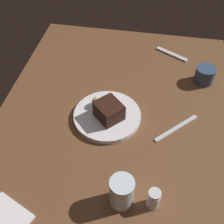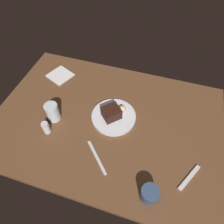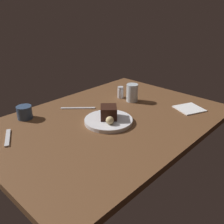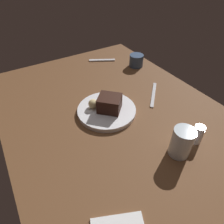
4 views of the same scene
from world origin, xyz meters
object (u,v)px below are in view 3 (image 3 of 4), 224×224
at_px(bread_roll, 110,120).
at_px(salt_shaker, 120,92).
at_px(chocolate_cake_slice, 109,112).
at_px(dessert_spoon, 8,138).
at_px(folded_napkin, 189,109).
at_px(dessert_plate, 109,121).
at_px(butter_knife, 78,108).
at_px(water_glass, 132,93).
at_px(coffee_cup, 25,112).

xyz_separation_m(bread_roll, salt_shaker, (-0.33, -0.23, -0.00)).
xyz_separation_m(chocolate_cake_slice, salt_shaker, (-0.29, -0.18, -0.01)).
relative_size(dessert_spoon, folded_napkin, 1.11).
distance_m(dessert_plate, chocolate_cake_slice, 0.04).
distance_m(bread_roll, butter_knife, 0.29).
bearing_deg(butter_knife, chocolate_cake_slice, 135.65).
height_order(water_glass, folded_napkin, water_glass).
relative_size(coffee_cup, folded_napkin, 0.56).
relative_size(salt_shaker, butter_knife, 0.37).
distance_m(chocolate_cake_slice, coffee_cup, 0.43).
distance_m(water_glass, folded_napkin, 0.33).
bearing_deg(chocolate_cake_slice, coffee_cup, -51.24).
relative_size(chocolate_cake_slice, salt_shaker, 1.24).
bearing_deg(dessert_plate, salt_shaker, -148.10).
xyz_separation_m(salt_shaker, folded_napkin, (-0.13, 0.40, -0.03)).
distance_m(salt_shaker, folded_napkin, 0.42).
bearing_deg(folded_napkin, water_glass, -68.44).
bearing_deg(coffee_cup, bread_roll, 120.14).
relative_size(dessert_plate, bread_roll, 6.21).
relative_size(salt_shaker, coffee_cup, 0.93).
bearing_deg(salt_shaker, dessert_plate, 31.90).
distance_m(dessert_spoon, folded_napkin, 0.94).
xyz_separation_m(coffee_cup, dessert_spoon, (0.16, 0.13, -0.03)).
bearing_deg(folded_napkin, dessert_plate, -26.57).
relative_size(bread_roll, butter_knife, 0.20).
xyz_separation_m(dessert_plate, bread_roll, (0.03, 0.04, 0.03)).
relative_size(dessert_plate, chocolate_cake_slice, 2.71).
height_order(dessert_plate, water_glass, water_glass).
xyz_separation_m(water_glass, coffee_cup, (0.56, -0.24, -0.02)).
height_order(salt_shaker, butter_knife, salt_shaker).
height_order(chocolate_cake_slice, dessert_spoon, chocolate_cake_slice).
xyz_separation_m(chocolate_cake_slice, dessert_spoon, (0.42, -0.20, -0.05)).
bearing_deg(chocolate_cake_slice, butter_knife, -89.40).
bearing_deg(water_glass, butter_knife, -26.45).
relative_size(chocolate_cake_slice, water_glass, 0.84).
bearing_deg(folded_napkin, bread_roll, -20.29).
xyz_separation_m(dessert_plate, coffee_cup, (0.26, -0.34, 0.02)).
height_order(dessert_plate, folded_napkin, dessert_plate).
height_order(chocolate_cake_slice, coffee_cup, chocolate_cake_slice).
height_order(coffee_cup, dessert_spoon, coffee_cup).
height_order(chocolate_cake_slice, water_glass, water_glass).
height_order(dessert_plate, chocolate_cake_slice, chocolate_cake_slice).
bearing_deg(salt_shaker, butter_knife, -11.49).
height_order(chocolate_cake_slice, folded_napkin, chocolate_cake_slice).
distance_m(chocolate_cake_slice, folded_napkin, 0.47).
bearing_deg(chocolate_cake_slice, dessert_spoon, -25.63).
height_order(coffee_cup, folded_napkin, coffee_cup).
xyz_separation_m(butter_knife, folded_napkin, (-0.41, 0.45, 0.00)).
distance_m(salt_shaker, coffee_cup, 0.57).
xyz_separation_m(chocolate_cake_slice, butter_knife, (0.00, -0.23, -0.05)).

